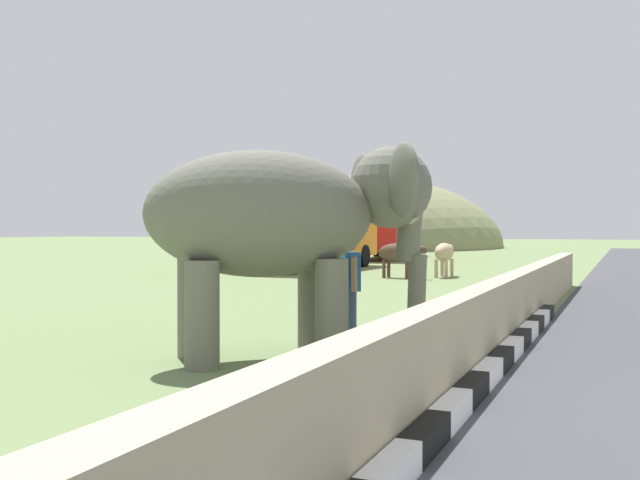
{
  "coord_description": "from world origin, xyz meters",
  "views": [
    {
      "loc": [
        -7.13,
        2.62,
        1.77
      ],
      "look_at": [
        1.98,
        6.54,
        1.6
      ],
      "focal_mm": 40.3,
      "sensor_mm": 36.0,
      "label": 1
    }
  ],
  "objects_px": {
    "bus_red": "(387,223)",
    "cow_mid": "(399,253)",
    "cow_near": "(444,253)",
    "bus_orange": "(315,221)",
    "elephant": "(288,218)",
    "person_handler": "(350,284)"
  },
  "relations": [
    {
      "from": "bus_red",
      "to": "cow_mid",
      "type": "bearing_deg",
      "value": -160.49
    },
    {
      "from": "bus_red",
      "to": "cow_near",
      "type": "xyz_separation_m",
      "value": [
        -14.29,
        -6.83,
        -1.21
      ]
    },
    {
      "from": "bus_orange",
      "to": "cow_mid",
      "type": "height_order",
      "value": "bus_orange"
    },
    {
      "from": "bus_orange",
      "to": "elephant",
      "type": "bearing_deg",
      "value": -157.33
    },
    {
      "from": "person_handler",
      "to": "bus_orange",
      "type": "relative_size",
      "value": 0.2
    },
    {
      "from": "person_handler",
      "to": "cow_mid",
      "type": "bearing_deg",
      "value": 14.16
    },
    {
      "from": "person_handler",
      "to": "cow_near",
      "type": "bearing_deg",
      "value": 8.24
    },
    {
      "from": "bus_orange",
      "to": "cow_near",
      "type": "xyz_separation_m",
      "value": [
        -2.6,
        -6.22,
        -1.21
      ]
    },
    {
      "from": "person_handler",
      "to": "bus_orange",
      "type": "xyz_separation_m",
      "value": [
        17.9,
        8.44,
        1.15
      ]
    },
    {
      "from": "elephant",
      "to": "cow_mid",
      "type": "height_order",
      "value": "elephant"
    },
    {
      "from": "cow_near",
      "to": "bus_red",
      "type": "bearing_deg",
      "value": 25.53
    },
    {
      "from": "cow_near",
      "to": "person_handler",
      "type": "bearing_deg",
      "value": -171.76
    },
    {
      "from": "bus_orange",
      "to": "cow_near",
      "type": "distance_m",
      "value": 6.85
    },
    {
      "from": "cow_near",
      "to": "cow_mid",
      "type": "relative_size",
      "value": 0.98
    },
    {
      "from": "bus_red",
      "to": "cow_near",
      "type": "bearing_deg",
      "value": -154.47
    },
    {
      "from": "cow_mid",
      "to": "cow_near",
      "type": "bearing_deg",
      "value": -49.2
    },
    {
      "from": "person_handler",
      "to": "cow_near",
      "type": "distance_m",
      "value": 15.46
    },
    {
      "from": "person_handler",
      "to": "cow_mid",
      "type": "height_order",
      "value": "person_handler"
    },
    {
      "from": "cow_near",
      "to": "cow_mid",
      "type": "xyz_separation_m",
      "value": [
        -1.17,
        1.35,
        0.0
      ]
    },
    {
      "from": "cow_near",
      "to": "cow_mid",
      "type": "distance_m",
      "value": 1.78
    },
    {
      "from": "person_handler",
      "to": "cow_mid",
      "type": "xyz_separation_m",
      "value": [
        14.14,
        3.57,
        -0.06
      ]
    },
    {
      "from": "person_handler",
      "to": "bus_red",
      "type": "height_order",
      "value": "bus_red"
    }
  ]
}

